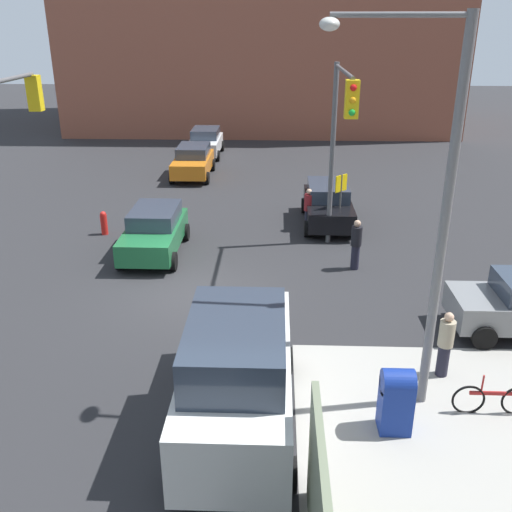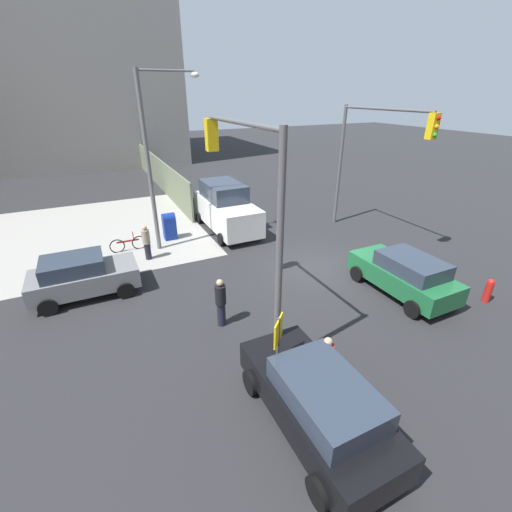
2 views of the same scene
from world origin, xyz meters
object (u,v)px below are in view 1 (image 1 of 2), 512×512
street_lamp_corner (428,196)px  coupe_black (328,204)px  fire_hydrant (104,223)px  coupe_orange (193,161)px  sedan_white (205,142)px  pedestrian_walking_north (445,343)px  hatchback_green (154,231)px  van_white_delivery (238,372)px  traffic_signal_nw_corner (339,129)px  bicycle_leaning_on_fence (493,400)px  mailbox_blue (396,398)px  pedestrian_waiting (356,244)px  pedestrian_crossing (308,209)px

street_lamp_corner → coupe_black: street_lamp_corner is taller
fire_hydrant → coupe_orange: (-9.00, 2.26, 0.36)m
coupe_orange → sedan_white: same height
fire_hydrant → pedestrian_walking_north: bearing=49.3°
hatchback_green → coupe_orange: bearing=-179.3°
coupe_orange → van_white_delivery: size_ratio=0.78×
coupe_black → van_white_delivery: size_ratio=0.82×
fire_hydrant → coupe_black: 8.99m
fire_hydrant → hatchback_green: size_ratio=0.22×
traffic_signal_nw_corner → bicycle_leaning_on_fence: (8.24, 2.70, -4.25)m
traffic_signal_nw_corner → mailbox_blue: traffic_signal_nw_corner is taller
pedestrian_waiting → pedestrian_walking_north: pedestrian_waiting is taller
coupe_orange → sedan_white: size_ratio=1.01×
hatchback_green → street_lamp_corner: bearing=41.0°
sedan_white → coupe_black: bearing=27.6°
van_white_delivery → mailbox_blue: bearing=89.3°
street_lamp_corner → coupe_orange: (-19.17, -7.38, -3.86)m
fire_hydrant → pedestrian_walking_north: size_ratio=0.56×
coupe_black → street_lamp_corner: bearing=3.9°
sedan_white → pedestrian_waiting: bearing=22.5°
fire_hydrant → coupe_orange: bearing=165.9°
pedestrian_waiting → pedestrian_crossing: bearing=54.7°
street_lamp_corner → pedestrian_walking_north: 4.10m
fire_hydrant → coupe_black: coupe_black is taller
coupe_orange → fire_hydrant: bearing=-14.1°
sedan_white → pedestrian_walking_north: (23.31, 8.40, 0.02)m
van_white_delivery → traffic_signal_nw_corner: bearing=162.9°
bicycle_leaning_on_fence → mailbox_blue: bearing=-74.7°
coupe_black → pedestrian_walking_north: size_ratio=2.64×
pedestrian_crossing → bicycle_leaning_on_fence: bearing=-23.1°
street_lamp_corner → coupe_black: (-11.80, -0.80, -3.86)m
fire_hydrant → sedan_white: (-14.11, 2.30, 0.36)m
sedan_white → pedestrian_waiting: size_ratio=2.39×
traffic_signal_nw_corner → pedestrian_crossing: size_ratio=3.82×
street_lamp_corner → hatchback_green: size_ratio=1.91×
fire_hydrant → pedestrian_crossing: size_ratio=0.55×
traffic_signal_nw_corner → pedestrian_waiting: 3.81m
hatchback_green → coupe_black: (-3.46, 6.45, 0.00)m
bicycle_leaning_on_fence → pedestrian_walking_north: bearing=-153.5°
traffic_signal_nw_corner → fire_hydrant: traffic_signal_nw_corner is taller
hatchback_green → bicycle_leaning_on_fence: (8.76, 9.01, -0.50)m
mailbox_blue → pedestrian_waiting: bearing=178.6°
coupe_black → pedestrian_walking_north: bearing=9.8°
pedestrian_crossing → mailbox_blue: bearing=-34.0°
hatchback_green → pedestrian_walking_north: 11.10m
coupe_orange → pedestrian_waiting: size_ratio=2.42×
mailbox_blue → sedan_white: size_ratio=0.34×
bicycle_leaning_on_fence → van_white_delivery: bearing=-84.0°
hatchback_green → coupe_orange: size_ratio=0.99×
traffic_signal_nw_corner → fire_hydrant: size_ratio=6.91×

